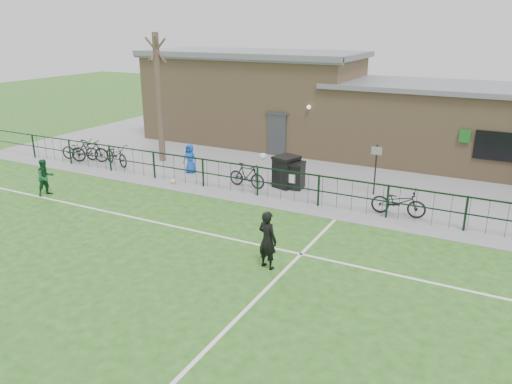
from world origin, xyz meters
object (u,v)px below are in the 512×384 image
at_px(bicycle_c, 116,155).
at_px(bicycle_e, 398,202).
at_px(bicycle_d, 247,175).
at_px(spectator_child, 190,159).
at_px(outfield_player, 45,177).
at_px(bare_tree, 159,99).
at_px(wheelie_bin_left, 295,176).
at_px(wheelie_bin_right, 286,173).
at_px(bicycle_a, 80,150).
at_px(bicycle_b, 90,151).
at_px(ball_ground, 173,181).
at_px(sign_post, 375,170).

bearing_deg(bicycle_c, bicycle_e, -72.29).
height_order(bicycle_c, bicycle_d, bicycle_c).
bearing_deg(spectator_child, outfield_player, -123.31).
height_order(bare_tree, wheelie_bin_left, bare_tree).
distance_m(wheelie_bin_right, bicycle_e, 4.90).
bearing_deg(wheelie_bin_left, bicycle_a, 178.01).
xyz_separation_m(wheelie_bin_left, wheelie_bin_right, (-0.38, -0.01, 0.10)).
bearing_deg(outfield_player, bicycle_a, 43.87).
distance_m(wheelie_bin_right, spectator_child, 4.64).
relative_size(bicycle_b, spectator_child, 1.41).
height_order(bare_tree, wheelie_bin_right, bare_tree).
height_order(bare_tree, bicycle_e, bare_tree).
relative_size(spectator_child, ball_ground, 5.56).
bearing_deg(bicycle_e, bicycle_b, 86.43).
height_order(bicycle_d, ball_ground, bicycle_d).
xyz_separation_m(bicycle_a, bicycle_b, (0.78, -0.13, 0.05)).
relative_size(bicycle_a, outfield_player, 1.32).
xyz_separation_m(bicycle_a, spectator_child, (6.08, 0.61, 0.15)).
xyz_separation_m(wheelie_bin_left, bicycle_b, (-10.32, -0.86, 0.05)).
height_order(bicycle_c, bicycle_e, bicycle_c).
xyz_separation_m(wheelie_bin_right, outfield_player, (-7.88, -5.20, 0.10)).
xyz_separation_m(wheelie_bin_left, ball_ground, (-4.74, -1.81, -0.40)).
bearing_deg(bicycle_e, bicycle_d, 84.30).
xyz_separation_m(sign_post, ball_ground, (-7.80, -2.50, -0.90)).
xyz_separation_m(bare_tree, bicycle_b, (-2.91, -1.84, -2.43)).
height_order(bicycle_c, ball_ground, bicycle_c).
height_order(wheelie_bin_right, bicycle_e, wheelie_bin_right).
bearing_deg(outfield_player, bare_tree, 3.66).
xyz_separation_m(bare_tree, bicycle_d, (5.63, -1.77, -2.48)).
bearing_deg(wheelie_bin_left, sign_post, 6.97).
bearing_deg(wheelie_bin_left, bicycle_e, -20.30).
distance_m(bicycle_b, outfield_player, 4.81).
xyz_separation_m(bicycle_c, bicycle_d, (7.04, -0.11, -0.01)).
bearing_deg(bicycle_d, outfield_player, 127.55).
bearing_deg(bicycle_b, bicycle_e, -114.14).
height_order(sign_post, spectator_child, sign_post).
xyz_separation_m(wheelie_bin_right, sign_post, (3.44, 0.70, 0.40)).
bearing_deg(bicycle_d, sign_post, -69.71).
relative_size(bicycle_a, bicycle_b, 1.04).
distance_m(wheelie_bin_right, bicycle_b, 9.98).
bearing_deg(sign_post, bare_tree, 178.43).
height_order(spectator_child, ball_ground, spectator_child).
bearing_deg(ball_ground, bare_tree, 133.84).
xyz_separation_m(bare_tree, bicycle_e, (11.80, -2.11, -2.49)).
bearing_deg(bicycle_b, sign_post, -106.45).
relative_size(wheelie_bin_right, bicycle_c, 0.62).
bearing_deg(ball_ground, wheelie_bin_right, 22.45).
bearing_deg(bicycle_a, bare_tree, -81.79).
bearing_deg(bicycle_a, ball_ground, -116.22).
bearing_deg(outfield_player, spectator_child, -21.06).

